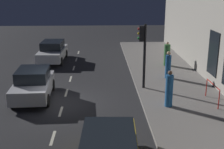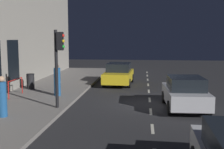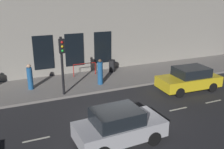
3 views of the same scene
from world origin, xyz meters
name	(u,v)px [view 2 (image 2 of 3)]	position (x,y,z in m)	size (l,w,h in m)	color
ground_plane	(150,104)	(0.00, 0.00, 0.00)	(60.00, 60.00, 0.00)	#28282B
sidewalk	(35,100)	(6.25, 0.00, 0.07)	(4.50, 32.00, 0.15)	gray
lane_centre_line	(150,100)	(0.00, -1.00, 0.00)	(0.12, 27.20, 0.01)	beige
traffic_light	(58,56)	(4.29, 1.89, 2.62)	(0.50, 0.32, 3.65)	black
parked_car_1	(119,74)	(2.16, -6.07, 0.79)	(2.10, 4.21, 1.58)	gold
parked_car_2	(185,93)	(-1.65, 0.89, 0.79)	(2.02, 3.93, 1.58)	#B7B7BC
pedestrian_1	(2,98)	(6.19, 3.70, 0.95)	(0.44, 0.44, 1.72)	#1E5189
pedestrian_2	(57,81)	(5.23, -0.89, 0.98)	(0.50, 0.50, 1.80)	#1E5189
trash_bin	(31,81)	(7.59, -2.81, 0.65)	(0.51, 0.51, 0.98)	black
red_railing	(15,84)	(7.53, -0.48, 0.85)	(0.05, 1.80, 0.97)	red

